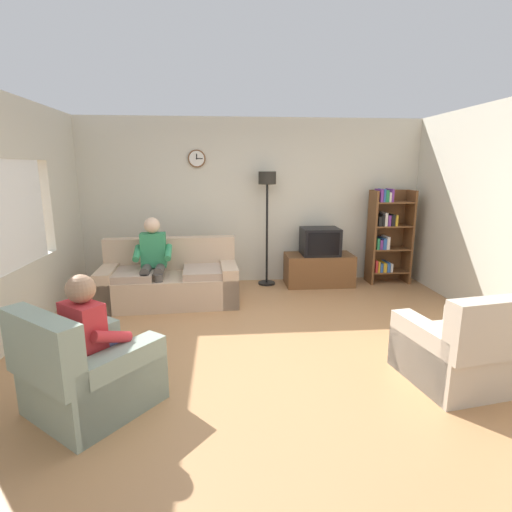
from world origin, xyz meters
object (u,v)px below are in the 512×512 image
object	(u,v)px
armchair_near_bookshelf	(458,352)
person_on_couch	(153,257)
floor_lamp	(267,197)
couch	(170,281)
tv_stand	(319,269)
tv	(320,241)
bookshelf	(387,235)
armchair_near_window	(89,376)
person_in_left_armchair	(95,335)

from	to	relation	value
armchair_near_bookshelf	person_on_couch	distance (m)	3.85
person_on_couch	floor_lamp	bearing A→B (deg)	28.17
couch	tv_stand	distance (m)	2.44
tv	tv_stand	bearing A→B (deg)	90.00
couch	tv	bearing A→B (deg)	15.96
couch	tv_stand	xyz separation A→B (m)	(2.34, 0.69, -0.06)
tv_stand	bookshelf	bearing A→B (deg)	3.40
couch	bookshelf	size ratio (longest dim) A/B	1.23
couch	bookshelf	xyz separation A→B (m)	(3.50, 0.76, 0.50)
armchair_near_window	person_in_left_armchair	distance (m)	0.33
bookshelf	person_in_left_armchair	world-z (taller)	bookshelf
person_on_couch	couch	bearing A→B (deg)	28.51
couch	armchair_near_bookshelf	bearing A→B (deg)	-40.37
person_on_couch	person_in_left_armchair	size ratio (longest dim) A/B	1.11
armchair_near_window	armchair_near_bookshelf	distance (m)	3.17
armchair_near_bookshelf	bookshelf	bearing A→B (deg)	78.50
person_on_couch	tv_stand	bearing A→B (deg)	17.54
couch	armchair_near_bookshelf	size ratio (longest dim) A/B	1.95
armchair_near_bookshelf	person_in_left_armchair	distance (m)	3.13
tv_stand	floor_lamp	xyz separation A→B (m)	(-0.86, 0.10, 1.19)
floor_lamp	person_in_left_armchair	bearing A→B (deg)	-118.02
armchair_near_bookshelf	couch	bearing A→B (deg)	139.63
couch	person_in_left_armchair	bearing A→B (deg)	-95.98
armchair_near_bookshelf	tv_stand	bearing A→B (deg)	99.23
couch	person_in_left_armchair	xyz separation A→B (m)	(-0.26, -2.49, 0.29)
tv	armchair_near_bookshelf	world-z (taller)	tv
couch	person_in_left_armchair	size ratio (longest dim) A/B	1.74
floor_lamp	tv_stand	bearing A→B (deg)	-6.58
tv_stand	tv	xyz separation A→B (m)	(-0.00, -0.02, 0.48)
floor_lamp	person_in_left_armchair	xyz separation A→B (m)	(-1.75, -3.28, -0.85)
couch	person_in_left_armchair	distance (m)	2.52
floor_lamp	person_on_couch	world-z (taller)	floor_lamp
couch	tv	size ratio (longest dim) A/B	3.24
floor_lamp	armchair_near_bookshelf	distance (m)	3.68
couch	tv_stand	size ratio (longest dim) A/B	1.77
floor_lamp	person_on_couch	distance (m)	2.06
couch	armchair_near_window	xyz separation A→B (m)	(-0.32, -2.56, -0.02)
bookshelf	person_in_left_armchair	bearing A→B (deg)	-139.14
tv_stand	couch	bearing A→B (deg)	-163.48
couch	person_on_couch	xyz separation A→B (m)	(-0.20, -0.11, 0.39)
armchair_near_window	armchair_near_bookshelf	xyz separation A→B (m)	(3.17, 0.13, 0.00)
tv	floor_lamp	bearing A→B (deg)	171.81
armchair_near_bookshelf	person_in_left_armchair	size ratio (longest dim) A/B	0.89
armchair_near_bookshelf	floor_lamp	bearing A→B (deg)	112.99
tv	person_in_left_armchair	xyz separation A→B (m)	(-2.60, -3.16, -0.13)
tv	bookshelf	bearing A→B (deg)	4.61
person_in_left_armchair	couch	bearing A→B (deg)	84.02
tv_stand	tv	distance (m)	0.48
tv_stand	floor_lamp	size ratio (longest dim) A/B	0.59
tv_stand	bookshelf	world-z (taller)	bookshelf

